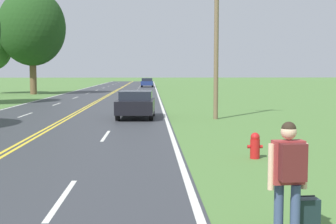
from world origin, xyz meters
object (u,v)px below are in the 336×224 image
at_px(fire_hydrant, 255,145).
at_px(tree_mid_treeline, 32,28).
at_px(car_black_sedan_approaching, 136,104).
at_px(car_dark_blue_sedan_mid_near, 147,82).
at_px(suitcase, 305,218).
at_px(hitchhiker_person, 289,169).

relative_size(fire_hydrant, tree_mid_treeline, 0.07).
relative_size(car_black_sedan_approaching, car_dark_blue_sedan_mid_near, 1.05).
xyz_separation_m(fire_hydrant, car_dark_blue_sedan_mid_near, (-3.49, 63.12, 0.39)).
relative_size(suitcase, tree_mid_treeline, 0.06).
height_order(suitcase, fire_hydrant, fire_hydrant).
bearing_deg(hitchhiker_person, fire_hydrant, -13.56).
relative_size(suitcase, car_dark_blue_sedan_mid_near, 0.16).
relative_size(fire_hydrant, car_black_sedan_approaching, 0.18).
bearing_deg(car_dark_blue_sedan_mid_near, fire_hydrant, 4.61).
xyz_separation_m(tree_mid_treeline, car_dark_blue_sedan_mid_near, (12.39, 24.17, -6.52)).
height_order(hitchhiker_person, car_black_sedan_approaching, hitchhiker_person).
bearing_deg(car_black_sedan_approaching, hitchhiker_person, 10.53).
bearing_deg(fire_hydrant, hitchhiker_person, -98.62).
distance_m(suitcase, car_dark_blue_sedan_mid_near, 69.57).
xyz_separation_m(hitchhiker_person, car_black_sedan_approaching, (-2.77, 18.47, -0.30)).
relative_size(hitchhiker_person, suitcase, 2.74).
distance_m(fire_hydrant, car_black_sedan_approaching, 12.50).
bearing_deg(tree_mid_treeline, suitcase, -71.46).
bearing_deg(fire_hydrant, car_black_sedan_approaching, 107.54).
distance_m(suitcase, tree_mid_treeline, 48.33).
relative_size(suitcase, fire_hydrant, 0.86).
distance_m(hitchhiker_person, car_dark_blue_sedan_mid_near, 69.72).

